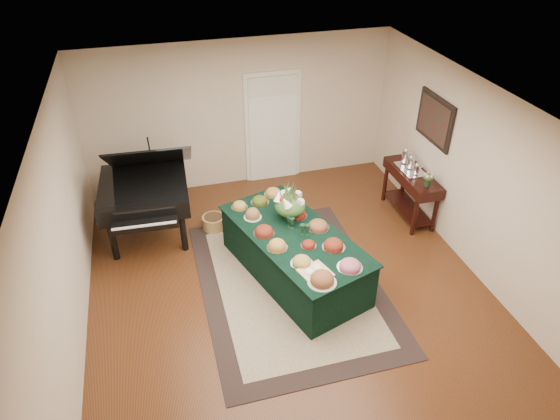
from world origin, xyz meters
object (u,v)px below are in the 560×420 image
object	(u,v)px
floral_centerpiece	(290,202)
mahogany_sideboard	(411,182)
buffet_table	(294,254)
grand_piano	(145,190)

from	to	relation	value
floral_centerpiece	mahogany_sideboard	distance (m)	2.40
floral_centerpiece	buffet_table	bearing A→B (deg)	-97.10
buffet_table	floral_centerpiece	world-z (taller)	floral_centerpiece
grand_piano	floral_centerpiece	bearing A→B (deg)	-31.45
buffet_table	mahogany_sideboard	xyz separation A→B (m)	(2.34, 0.98, 0.27)
floral_centerpiece	mahogany_sideboard	size ratio (longest dim) A/B	0.36
floral_centerpiece	mahogany_sideboard	xyz separation A→B (m)	(2.29, 0.60, -0.38)
grand_piano	mahogany_sideboard	size ratio (longest dim) A/B	1.31
buffet_table	grand_piano	world-z (taller)	grand_piano
floral_centerpiece	mahogany_sideboard	bearing A→B (deg)	14.65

